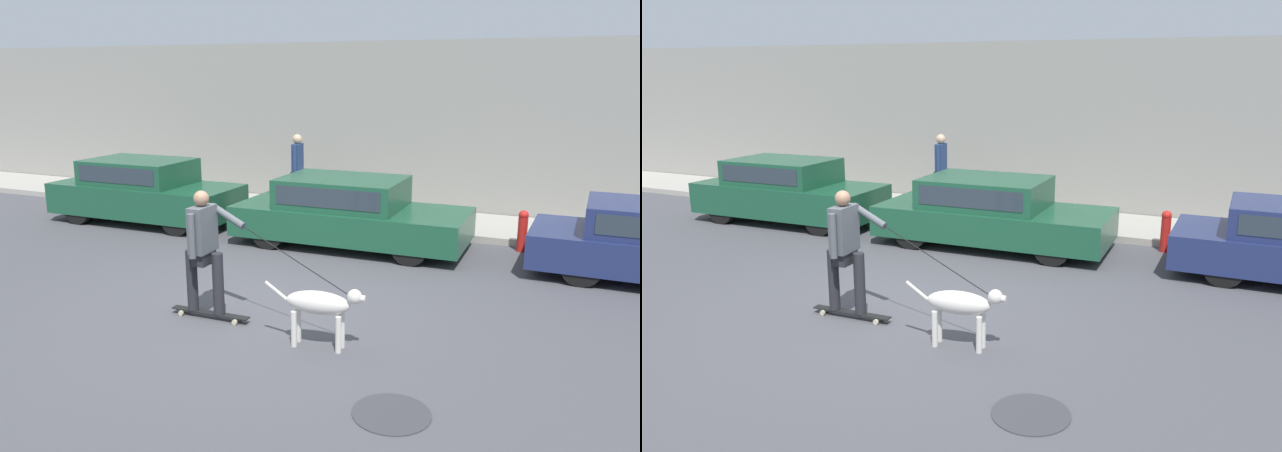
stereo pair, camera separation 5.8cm
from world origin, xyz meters
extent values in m
plane|color=#47474C|center=(0.00, 0.00, 0.00)|extent=(36.00, 36.00, 0.00)
cube|color=gray|center=(0.00, 7.01, 1.92)|extent=(32.00, 0.30, 3.84)
cube|color=#A39E93|center=(0.00, 5.81, 0.07)|extent=(30.00, 2.06, 0.13)
cylinder|color=black|center=(-3.34, 4.37, 0.33)|extent=(0.67, 0.21, 0.67)
cylinder|color=black|center=(-3.32, 2.95, 0.33)|extent=(0.67, 0.21, 0.67)
cylinder|color=black|center=(-5.86, 4.33, 0.33)|extent=(0.67, 0.21, 0.67)
cylinder|color=black|center=(-5.84, 2.92, 0.33)|extent=(0.67, 0.21, 0.67)
cube|color=#194C33|center=(-4.59, 3.64, 0.52)|extent=(4.09, 1.71, 0.64)
cube|color=#194C33|center=(-4.75, 3.64, 1.10)|extent=(2.18, 1.52, 0.51)
cube|color=#28333D|center=(-4.74, 2.89, 1.12)|extent=(1.90, 0.04, 0.33)
cylinder|color=black|center=(1.43, 4.43, 0.32)|extent=(0.63, 0.21, 0.63)
cylinder|color=black|center=(1.45, 2.90, 0.32)|extent=(0.63, 0.21, 0.63)
cylinder|color=black|center=(-1.23, 4.38, 0.32)|extent=(0.63, 0.21, 0.63)
cylinder|color=black|center=(-1.20, 2.85, 0.32)|extent=(0.63, 0.21, 0.63)
cube|color=#194C33|center=(0.11, 3.64, 0.47)|extent=(4.31, 1.85, 0.55)
cube|color=#194C33|center=(-0.06, 3.64, 1.01)|extent=(2.24, 1.63, 0.53)
cube|color=#28333D|center=(-0.04, 2.84, 1.04)|extent=(1.95, 0.05, 0.34)
cylinder|color=black|center=(4.14, 4.40, 0.30)|extent=(0.61, 0.21, 0.61)
cylinder|color=black|center=(4.12, 2.93, 0.30)|extent=(0.61, 0.21, 0.61)
cylinder|color=beige|center=(1.61, -0.57, 0.22)|extent=(0.07, 0.07, 0.44)
cylinder|color=beige|center=(1.63, -0.72, 0.22)|extent=(0.07, 0.07, 0.44)
cylinder|color=beige|center=(1.07, -0.62, 0.22)|extent=(0.07, 0.07, 0.44)
cylinder|color=beige|center=(1.09, -0.77, 0.22)|extent=(0.07, 0.07, 0.44)
ellipsoid|color=beige|center=(1.35, -0.67, 0.56)|extent=(0.80, 0.35, 0.27)
sphere|color=beige|center=(1.79, -0.62, 0.68)|extent=(0.17, 0.17, 0.17)
cylinder|color=beige|center=(1.87, -0.62, 0.67)|extent=(0.10, 0.09, 0.08)
cylinder|color=beige|center=(0.84, -0.72, 0.64)|extent=(0.31, 0.07, 0.24)
cylinder|color=beige|center=(0.10, -0.35, 0.04)|extent=(0.07, 0.03, 0.07)
cylinder|color=beige|center=(0.10, -0.50, 0.04)|extent=(0.07, 0.03, 0.07)
cylinder|color=beige|center=(-0.72, -0.37, 0.04)|extent=(0.07, 0.03, 0.07)
cylinder|color=beige|center=(-0.72, -0.52, 0.04)|extent=(0.07, 0.03, 0.07)
cube|color=black|center=(-0.31, -0.43, 0.08)|extent=(1.14, 0.15, 0.02)
cylinder|color=#232328|center=(-0.17, -0.43, 0.50)|extent=(0.15, 0.15, 0.82)
cylinder|color=#232328|center=(-0.57, -0.44, 0.50)|extent=(0.15, 0.15, 0.82)
cube|color=#232328|center=(-0.37, -0.43, 0.83)|extent=(0.19, 0.33, 0.16)
cube|color=#4C5156|center=(-0.37, -0.43, 1.21)|extent=(0.22, 0.42, 0.60)
sphere|color=#997056|center=(-0.37, -0.43, 1.61)|extent=(0.20, 0.20, 0.20)
cylinder|color=#4C5156|center=(-0.36, -0.69, 1.18)|extent=(0.09, 0.09, 0.57)
cylinder|color=#4C5156|center=(-0.11, -0.24, 1.36)|extent=(0.57, 0.20, 0.28)
cylinder|color=black|center=(0.97, -0.46, 0.96)|extent=(1.64, 0.35, 0.62)
cylinder|color=#28282D|center=(-1.97, 5.64, 0.56)|extent=(0.13, 0.13, 0.85)
cylinder|color=#28282D|center=(-1.99, 5.79, 0.56)|extent=(0.13, 0.13, 0.85)
cube|color=navy|center=(-1.98, 5.72, 1.29)|extent=(0.23, 0.38, 0.62)
cylinder|color=navy|center=(-1.95, 5.50, 1.31)|extent=(0.08, 0.08, 0.59)
cylinder|color=navy|center=(-2.01, 5.93, 1.31)|extent=(0.08, 0.08, 0.59)
sphere|color=tan|center=(-1.98, 5.72, 1.71)|extent=(0.22, 0.22, 0.22)
cube|color=black|center=(-1.95, 5.50, 0.88)|extent=(0.15, 0.34, 0.26)
cylinder|color=#38383D|center=(2.60, -1.76, 0.01)|extent=(0.76, 0.76, 0.01)
cylinder|color=red|center=(3.08, 4.53, 0.31)|extent=(0.17, 0.17, 0.63)
sphere|color=red|center=(3.08, 4.53, 0.67)|extent=(0.18, 0.18, 0.18)
camera|label=1|loc=(4.12, -6.90, 3.16)|focal=35.00mm
camera|label=2|loc=(4.17, -6.88, 3.16)|focal=35.00mm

